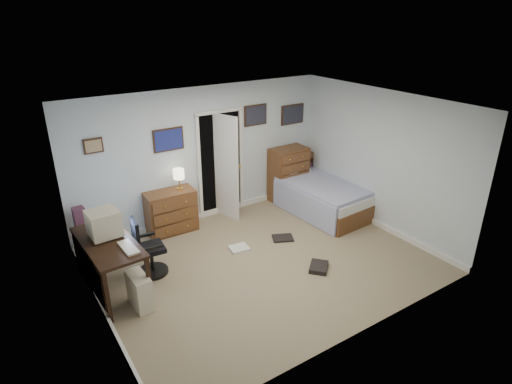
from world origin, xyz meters
TOP-DOWN VIEW (x-y plane):
  - floor at (0.00, 0.00)m, footprint 5.00×4.00m
  - computer_desk at (-2.30, 0.56)m, footprint 0.72×1.43m
  - crt_monitor at (-2.18, 0.71)m, footprint 0.44×0.41m
  - keyboard at (-2.02, 0.21)m, footprint 0.18×0.44m
  - pc_tower at (-2.00, 0.01)m, footprint 0.24×0.46m
  - office_chair at (-1.63, 0.68)m, footprint 0.50×0.50m
  - media_stack at (-2.32, 1.76)m, footprint 0.18×0.18m
  - low_dresser at (-0.79, 1.77)m, footprint 0.89×0.47m
  - table_lamp at (-0.59, 1.78)m, footprint 0.20×0.20m
  - doorway at (0.35, 2.27)m, footprint 0.96×1.12m
  - tall_dresser at (1.82, 1.75)m, footprint 0.77×0.46m
  - headboard_bookcase at (2.05, 1.86)m, footprint 1.03×0.31m
  - bed at (1.98, 0.96)m, footprint 1.19×2.08m
  - wall_posters at (0.57, 1.98)m, footprint 4.38×0.04m
  - floor_clutter at (0.44, -0.06)m, footprint 1.22×1.55m

SIDE VIEW (x-z plane):
  - floor at x=0.00m, z-range -0.02..0.00m
  - floor_clutter at x=0.44m, z-range -0.01..0.06m
  - pc_tower at x=-2.00m, z-range 0.00..0.48m
  - bed at x=1.98m, z-range -0.02..0.65m
  - office_chair at x=-1.63m, z-range -0.11..0.84m
  - low_dresser at x=-0.79m, z-range 0.00..0.78m
  - media_stack at x=-2.32m, z-range 0.00..0.87m
  - headboard_bookcase at x=2.05m, z-range 0.03..0.95m
  - tall_dresser at x=1.82m, z-range 0.00..1.13m
  - computer_desk at x=-2.30m, z-range 0.22..1.02m
  - keyboard at x=-2.02m, z-range 0.81..0.83m
  - doorway at x=0.35m, z-range -0.02..2.03m
  - crt_monitor at x=-2.18m, z-range 0.81..1.20m
  - table_lamp at x=-0.59m, z-range 0.87..1.24m
  - wall_posters at x=0.57m, z-range 1.45..2.05m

